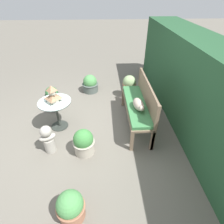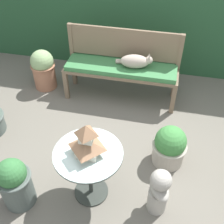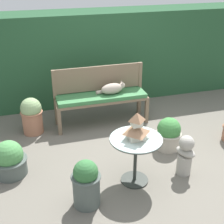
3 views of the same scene
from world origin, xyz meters
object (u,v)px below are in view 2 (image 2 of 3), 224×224
Objects in this scene: potted_plant_path_edge at (43,69)px; garden_bench at (121,70)px; patio_table at (89,162)px; potted_plant_patio_mid at (170,146)px; pagoda_birdhouse at (87,142)px; potted_plant_table_far at (15,183)px; garden_bust at (159,191)px; cat at (135,61)px.

garden_bench is at bearing -0.63° from potted_plant_path_edge.
patio_table is 1.01m from potted_plant_patio_mid.
pagoda_birdhouse is 0.89m from potted_plant_table_far.
potted_plant_table_far is at bearing -149.66° from potted_plant_patio_mid.
patio_table is at bearing 116.57° from pagoda_birdhouse.
patio_table is 1.08× the size of potted_plant_table_far.
pagoda_birdhouse is 0.61× the size of garden_bust.
patio_table is at bearing -89.74° from garden_bench.
garden_bench is 2.42× the size of patio_table.
cat is at bearing 83.68° from pagoda_birdhouse.
garden_bust is (0.51, -1.70, -0.34)m from cat.
potted_plant_path_edge is at bearing 125.43° from patio_table.
garden_bust is at bearing 8.71° from potted_plant_table_far.
garden_bench is 2.04m from potted_plant_table_far.
garden_bust is (0.69, -0.03, -0.50)m from pagoda_birdhouse.
garden_bench is 0.26m from cat.
cat reaches higher than potted_plant_path_edge.
cat is 0.84× the size of potted_plant_table_far.
potted_plant_path_edge is at bearing -157.51° from garden_bust.
potted_plant_table_far is at bearing -121.65° from cat.
cat reaches higher than garden_bust.
potted_plant_patio_mid is 0.82× the size of potted_plant_path_edge.
garden_bust is 0.95× the size of potted_plant_table_far.
pagoda_birdhouse is at bearing -103.34° from cat.
garden_bench is at bearing 70.29° from potted_plant_table_far.
garden_bust is 0.93× the size of potted_plant_path_edge.
potted_plant_table_far is (-0.69, -0.25, -0.49)m from pagoda_birdhouse.
pagoda_birdhouse reaches higher than potted_plant_path_edge.
patio_table is 1.86× the size of pagoda_birdhouse.
potted_plant_patio_mid is (0.76, 0.60, -0.55)m from pagoda_birdhouse.
potted_plant_table_far is at bearing -106.58° from garden_bust.
potted_plant_table_far is 1.99m from potted_plant_path_edge.
garden_bust is at bearing -2.86° from patio_table.
pagoda_birdhouse is at bearing -141.58° from potted_plant_patio_mid.
potted_plant_patio_mid is at bearing 38.42° from patio_table.
patio_table is (-0.18, -1.67, -0.13)m from cat.
cat is 0.88× the size of garden_bust.
garden_bench is 1.20m from potted_plant_path_edge.
potted_plant_path_edge is at bearing 151.23° from potted_plant_patio_mid.
garden_bench reaches higher than potted_plant_patio_mid.
garden_bust is at bearing -67.59° from garden_bench.
garden_bench is 1.70m from pagoda_birdhouse.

